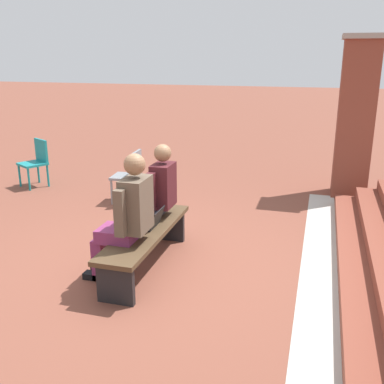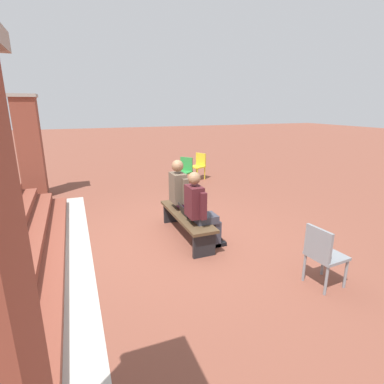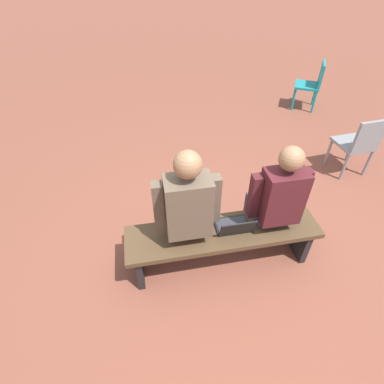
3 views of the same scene
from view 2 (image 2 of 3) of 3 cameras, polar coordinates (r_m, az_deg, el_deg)
ground_plane at (r=5.41m, az=-2.58°, el=-9.23°), size 60.00×60.00×0.00m
concrete_strip at (r=5.26m, az=-20.79°, el=-11.03°), size 6.66×0.40×0.01m
brick_steps at (r=5.28m, az=-31.50°, el=-9.73°), size 5.86×1.20×0.60m
brick_pillar_right_of_steps at (r=8.78m, az=-28.48°, el=7.61°), size 0.64×0.64×2.60m
bench at (r=5.41m, az=-1.10°, el=-5.10°), size 1.80×0.44×0.45m
person_student at (r=4.90m, az=1.56°, el=-3.05°), size 0.52×0.66×1.31m
person_adult at (r=5.61m, az=-1.65°, el=-0.29°), size 0.56×0.71×1.37m
laptop at (r=5.28m, az=-0.87°, el=-3.99°), size 0.32×0.29×0.21m
plastic_chair_by_pillar at (r=4.30m, az=23.67°, el=-10.56°), size 0.45×0.45×0.84m
plastic_chair_mid_courtyard at (r=9.75m, az=1.26°, el=5.25°), size 0.56×0.56×0.84m
plastic_chair_foreground at (r=8.95m, az=-1.41°, el=4.26°), size 0.59×0.59×0.84m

